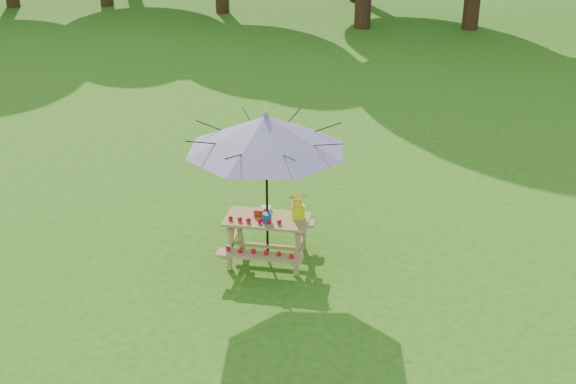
# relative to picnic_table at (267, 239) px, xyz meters

# --- Properties ---
(picnic_table) EXTENTS (1.20, 1.32, 0.67)m
(picnic_table) POSITION_rel_picnic_table_xyz_m (0.00, 0.00, 0.00)
(picnic_table) COLOR #AB874D
(picnic_table) RESTS_ON ground
(patio_umbrella) EXTENTS (2.75, 2.75, 2.25)m
(patio_umbrella) POSITION_rel_picnic_table_xyz_m (0.00, 0.00, 1.62)
(patio_umbrella) COLOR black
(patio_umbrella) RESTS_ON ground
(produce_bins) EXTENTS (0.28, 0.46, 0.13)m
(produce_bins) POSITION_rel_picnic_table_xyz_m (-0.05, 0.02, 0.40)
(produce_bins) COLOR #B42D0E
(produce_bins) RESTS_ON picnic_table
(tomatoes_row) EXTENTS (0.77, 0.13, 0.07)m
(tomatoes_row) POSITION_rel_picnic_table_xyz_m (-0.15, -0.18, 0.38)
(tomatoes_row) COLOR red
(tomatoes_row) RESTS_ON picnic_table
(flower_bucket) EXTENTS (0.26, 0.23, 0.41)m
(flower_bucket) POSITION_rel_picnic_table_xyz_m (0.43, 0.10, 0.56)
(flower_bucket) COLOR #FFF00D
(flower_bucket) RESTS_ON picnic_table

